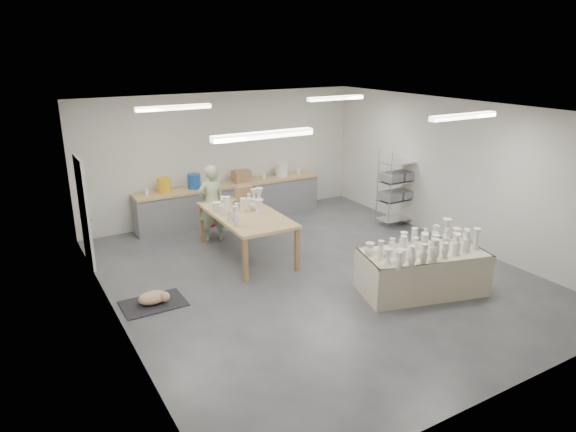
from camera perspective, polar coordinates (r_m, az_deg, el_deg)
room at (r=8.88m, az=2.29°, el=5.68°), size 8.00×8.02×3.00m
back_counter at (r=12.40m, az=-6.39°, el=1.76°), size 4.60×0.60×1.24m
wire_shelf at (r=12.14m, az=12.10°, el=3.22°), size 0.88×0.48×1.80m
drying_table at (r=9.02m, az=14.71°, el=-5.71°), size 2.27×1.53×1.11m
work_table at (r=10.20m, az=-4.85°, el=0.53°), size 1.25×2.41×1.26m
rug at (r=8.77m, az=-14.72°, el=-9.39°), size 1.00×0.70×0.02m
cat at (r=8.71m, az=-14.61°, el=-8.74°), size 0.56×0.49×0.20m
potter at (r=10.95m, az=-8.48°, el=1.36°), size 0.61×0.40×1.68m
red_stool at (r=11.37m, az=-8.87°, el=-1.04°), size 0.43×0.43×0.31m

